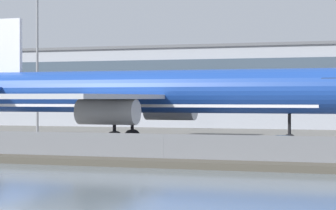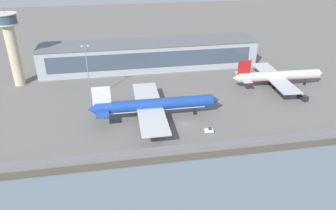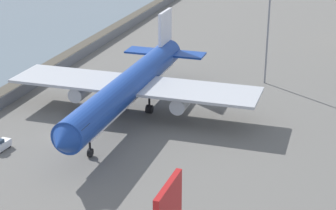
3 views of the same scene
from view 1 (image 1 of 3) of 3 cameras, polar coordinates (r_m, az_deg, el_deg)
name	(u,v)px [view 1 (image 1 of 3)]	position (r m, az deg, el deg)	size (l,w,h in m)	color
ground_plane	(220,149)	(78.47, 3.75, -3.19)	(500.00, 500.00, 0.00)	#66635E
shoreline_seawall	(142,163)	(59.11, -1.86, -4.16)	(320.00, 3.00, 0.50)	#474238
perimeter_fence	(163,148)	(63.24, -0.34, -3.08)	(280.00, 0.10, 2.21)	slate
cargo_jet_blue	(143,93)	(88.62, -1.79, 0.84)	(50.70, 43.28, 14.63)	#193D93
baggage_tug	(278,147)	(69.97, 7.89, -2.98)	(3.33, 1.88, 1.80)	white
terminal_building	(290,86)	(139.79, 8.72, 1.33)	(112.61, 19.64, 14.17)	#9EA3AD
apron_light_mast_apron_west	(37,39)	(117.14, -9.36, 4.72)	(3.20, 0.40, 24.78)	gray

